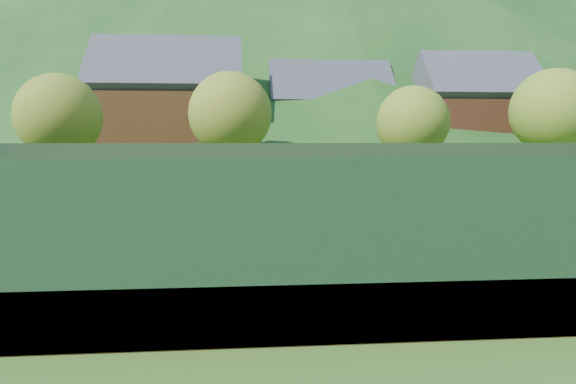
{
  "coord_description": "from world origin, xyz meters",
  "views": [
    {
      "loc": [
        -3.04,
        -19.85,
        3.32
      ],
      "look_at": [
        -1.31,
        0.0,
        1.22
      ],
      "focal_mm": 32.0,
      "sensor_mm": 36.0,
      "label": 1
    }
  ],
  "objects": [
    {
      "name": "tennis_ball_19",
      "position": [
        -8.65,
        -1.97,
        0.05
      ],
      "size": [
        0.07,
        0.07,
        0.07
      ],
      "primitive_type": "sphere",
      "color": "#C6D323",
      "rests_on": "clay_court"
    },
    {
      "name": "chalet_left",
      "position": [
        -10.0,
        30.0,
        5.65
      ],
      "size": [
        13.8,
        9.93,
        12.92
      ],
      "color": "beige",
      "rests_on": "ground"
    },
    {
      "name": "tennis_ball_10",
      "position": [
        0.35,
        -6.17,
        0.05
      ],
      "size": [
        0.07,
        0.07,
        0.07
      ],
      "primitive_type": "sphere",
      "color": "#C6D323",
      "rests_on": "clay_court"
    },
    {
      "name": "tennis_ball_11",
      "position": [
        -1.08,
        -4.93,
        0.05
      ],
      "size": [
        0.07,
        0.07,
        0.07
      ],
      "primitive_type": "sphere",
      "color": "#C6D323",
      "rests_on": "clay_court"
    },
    {
      "name": "chalet_right",
      "position": [
        20.0,
        30.0,
        5.26
      ],
      "size": [
        11.5,
        8.82,
        11.91
      ],
      "color": "beige",
      "rests_on": "ground"
    },
    {
      "name": "perimeter_fence",
      "position": [
        0.0,
        0.0,
        1.27
      ],
      "size": [
        40.4,
        24.24,
        3.0
      ],
      "color": "black",
      "rests_on": "clay_court"
    },
    {
      "name": "ball_hopper",
      "position": [
        -8.65,
        -4.04,
        0.77
      ],
      "size": [
        0.57,
        0.57,
        1.0
      ],
      "color": "black",
      "rests_on": "clay_court"
    },
    {
      "name": "tree_d",
      "position": [
        22.0,
        20.0,
        5.52
      ],
      "size": [
        6.8,
        6.8,
        8.93
      ],
      "color": "#3D2818",
      "rests_on": "ground"
    },
    {
      "name": "tennis_ball_4",
      "position": [
        -8.05,
        -7.12,
        0.05
      ],
      "size": [
        0.07,
        0.07,
        0.07
      ],
      "primitive_type": "sphere",
      "color": "#C6D323",
      "rests_on": "clay_court"
    },
    {
      "name": "clay_court",
      "position": [
        0.0,
        0.0,
        0.01
      ],
      "size": [
        40.0,
        24.0,
        0.02
      ],
      "primitive_type": "cube",
      "color": "#B3521D",
      "rests_on": "ground"
    },
    {
      "name": "court_lines",
      "position": [
        0.0,
        0.0,
        0.02
      ],
      "size": [
        23.83,
        11.03,
        0.0
      ],
      "color": "white",
      "rests_on": "clay_court"
    },
    {
      "name": "student_c",
      "position": [
        4.95,
        1.81,
        0.68
      ],
      "size": [
        0.76,
        0.63,
        1.33
      ],
      "primitive_type": "imported",
      "rotation": [
        0.0,
        0.0,
        3.5
      ],
      "color": "#CE5B12",
      "rests_on": "clay_court"
    },
    {
      "name": "tennis_ball_1",
      "position": [
        -0.94,
        -6.42,
        0.05
      ],
      "size": [
        0.07,
        0.07,
        0.07
      ],
      "primitive_type": "sphere",
      "color": "#C6D323",
      "rests_on": "clay_court"
    },
    {
      "name": "student_d",
      "position": [
        7.52,
        1.98,
        0.76
      ],
      "size": [
        1.06,
        0.76,
        1.49
      ],
      "primitive_type": "imported",
      "rotation": [
        0.0,
        0.0,
        2.91
      ],
      "color": "#CA6E12",
      "rests_on": "clay_court"
    },
    {
      "name": "tennis_ball_2",
      "position": [
        -1.99,
        -5.76,
        0.05
      ],
      "size": [
        0.07,
        0.07,
        0.07
      ],
      "primitive_type": "sphere",
      "color": "#C6D323",
      "rests_on": "clay_court"
    },
    {
      "name": "student_a",
      "position": [
        2.31,
        2.19,
        0.67
      ],
      "size": [
        0.71,
        0.61,
        1.29
      ],
      "primitive_type": "imported",
      "rotation": [
        0.0,
        0.0,
        3.34
      ],
      "color": "#D65913",
      "rests_on": "clay_court"
    },
    {
      "name": "tennis_ball_0",
      "position": [
        1.48,
        -9.38,
        0.05
      ],
      "size": [
        0.07,
        0.07,
        0.07
      ],
      "primitive_type": "sphere",
      "color": "#C6D323",
      "rests_on": "clay_court"
    },
    {
      "name": "tennis_ball_16",
      "position": [
        -3.63,
        -2.25,
        0.05
      ],
      "size": [
        0.07,
        0.07,
        0.07
      ],
      "primitive_type": "sphere",
      "color": "#C6D323",
      "rests_on": "clay_court"
    },
    {
      "name": "ground",
      "position": [
        0.0,
        0.0,
        0.0
      ],
      "size": [
        400.0,
        400.0,
        0.0
      ],
      "primitive_type": "plane",
      "color": "#2D4D18",
      "rests_on": "ground"
    },
    {
      "name": "tennis_ball_8",
      "position": [
        -0.47,
        -6.49,
        0.05
      ],
      "size": [
        0.07,
        0.07,
        0.07
      ],
      "primitive_type": "sphere",
      "color": "#C6D323",
      "rests_on": "clay_court"
    },
    {
      "name": "tennis_ball_9",
      "position": [
        -4.32,
        -6.18,
        0.05
      ],
      "size": [
        0.07,
        0.07,
        0.07
      ],
      "primitive_type": "sphere",
      "color": "#C6D323",
      "rests_on": "clay_court"
    },
    {
      "name": "tennis_ball_18",
      "position": [
        3.09,
        -5.23,
        0.05
      ],
      "size": [
        0.07,
        0.07,
        0.07
      ],
      "primitive_type": "sphere",
      "color": "#C6D323",
      "rests_on": "clay_court"
    },
    {
      "name": "coach",
      "position": [
        -1.95,
        -1.38,
        0.99
      ],
      "size": [
        0.8,
        0.63,
        1.94
      ],
      "primitive_type": "imported",
      "rotation": [
        0.0,
        0.0,
        0.26
      ],
      "color": "#18289F",
      "rests_on": "clay_court"
    },
    {
      "name": "tennis_ball_5",
      "position": [
        -7.04,
        -7.86,
        0.05
      ],
      "size": [
        0.07,
        0.07,
        0.07
      ],
      "primitive_type": "sphere",
      "color": "#C6D323",
      "rests_on": "clay_court"
    },
    {
      "name": "tennis_ball_7",
      "position": [
        -5.36,
        -1.22,
        0.05
      ],
      "size": [
        0.07,
        0.07,
        0.07
      ],
      "primitive_type": "sphere",
      "color": "#C6D323",
      "rests_on": "clay_court"
    },
    {
      "name": "tennis_ball_20",
      "position": [
        -7.02,
        -2.67,
        0.05
      ],
      "size": [
        0.07,
        0.07,
        0.07
      ],
      "primitive_type": "sphere",
      "color": "#C6D323",
      "rests_on": "clay_court"
    },
    {
      "name": "chalet_mid",
      "position": [
        6.0,
        34.0,
        4.99
      ],
      "size": [
        12.65,
        8.82,
        11.45
      ],
      "color": "beige",
      "rests_on": "ground"
    },
    {
      "name": "tennis_ball_25",
      "position": [
        3.26,
        -8.58,
        0.05
      ],
      "size": [
        0.07,
        0.07,
        0.07
      ],
      "primitive_type": "sphere",
      "color": "#C6D323",
      "rests_on": "clay_court"
    },
    {
      "name": "tennis_ball_28",
      "position": [
        -7.18,
        -8.33,
        0.05
      ],
      "size": [
        0.07,
        0.07,
        0.07
      ],
      "primitive_type": "sphere",
      "color": "#C6D323",
      "rests_on": "clay_court"
    },
    {
      "name": "tennis_ball_12",
      "position": [
        3.19,
        -3.73,
        0.05
      ],
      "size": [
        0.07,
        0.07,
        0.07
      ],
      "primitive_type": "sphere",
      "color": "#C6D323",
      "rests_on": "clay_court"
    },
    {
      "name": "tennis_ball_13",
      "position": [
        -6.09,
        -5.79,
        0.05
      ],
      "size": [
        0.07,
        0.07,
        0.07
      ],
      "primitive_type": "sphere",
      "color": "#C6D323",
      "rests_on": "clay_court"
    },
    {
      "name": "tree_c",
      "position": [
        10.0,
        19.0,
        4.54
      ],
      "size": [
        5.6,
        5.6,
        7.35
      ],
      "color": "#402919",
      "rests_on": "ground"
    },
    {
      "name": "tennis_ball_23",
      "position": [
        -2.95,
        -1.67,
        0.05
      ],
      "size": [
        0.07,
        0.07,
        0.07
      ],
      "primitive_type": "sphere",
      "color": "#C6D323",
      "rests_on": "clay_court"
    },
    {
      "name": "tennis_ball_22",
      "position": [
        -6.32,
        -2.82,
        0.05
      ],
      "size": [
        0.07,
        0.07,
        0.07
      ],
      "primitive_type": "sphere",
      "color": "#C6D323",
      "rests_on": "clay_court"
    },
    {
      "name": "tennis_ball_24",
      "position": [
        -1.73,
        -3.74,
        0.05
      ],
      "size": [
        0.07,
        0.07,
        0.07
      ],
      "primitive_type": "sphere",
      "color": "#C6D323",
      "rests_on": "clay_court"
    },
    {
      "name": "tennis_ball_21",
      "position": [
        -4.93,
        -5.45,
        0.05
      ],
      "size": [
        0.07,
        0.07,
        0.07
      ],
      "primitive_type": "sphere",
      "color": "#C6D323",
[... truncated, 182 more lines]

